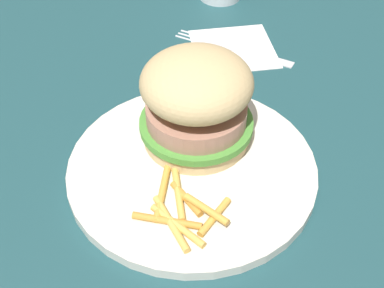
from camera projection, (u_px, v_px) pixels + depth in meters
ground_plane at (199, 160)px, 0.56m from camera, size 1.60×1.60×0.00m
plate at (192, 169)px, 0.55m from camera, size 0.26×0.26×0.01m
sandwich at (196, 100)px, 0.54m from camera, size 0.12×0.12×0.10m
fries_pile at (180, 209)px, 0.49m from camera, size 0.11×0.09×0.01m
napkin at (233, 48)px, 0.72m from camera, size 0.11×0.11×0.00m
fork at (233, 47)px, 0.72m from camera, size 0.11×0.15×0.00m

